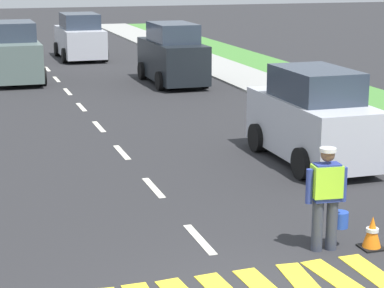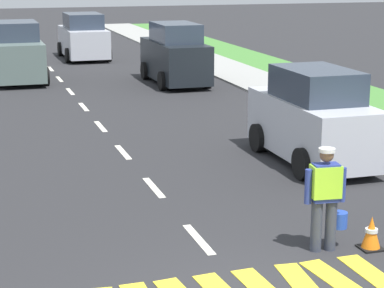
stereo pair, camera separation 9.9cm
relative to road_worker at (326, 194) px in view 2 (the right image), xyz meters
name	(u,v)px [view 2 (the right image)]	position (x,y,z in m)	size (l,w,h in m)	color
ground_plane	(58,78)	(-1.77, 19.31, -0.93)	(96.00, 96.00, 0.00)	#28282B
sidewalk_right	(361,123)	(5.43, 8.31, -0.93)	(2.40, 72.00, 0.14)	#9E9E99
lane_center_line	(47,64)	(-1.77, 23.51, -0.93)	(0.14, 46.40, 0.01)	silver
road_worker	(326,194)	(0.00, 0.00, 0.00)	(0.77, 0.36, 1.67)	#383D4C
traffic_cone_near	(371,233)	(0.73, -0.18, -0.66)	(0.36, 0.36, 0.54)	black
car_parked_curbside	(313,119)	(2.20, 4.89, 0.07)	(1.86, 3.99, 2.16)	silver
car_parked_far	(175,56)	(2.29, 16.65, 0.13)	(1.91, 4.31, 2.28)	black
car_outgoing_far	(83,38)	(0.18, 25.12, 0.07)	(2.09, 4.36, 2.14)	silver
car_oncoming_second	(18,54)	(-3.31, 18.99, 0.13)	(1.99, 4.21, 2.28)	slate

